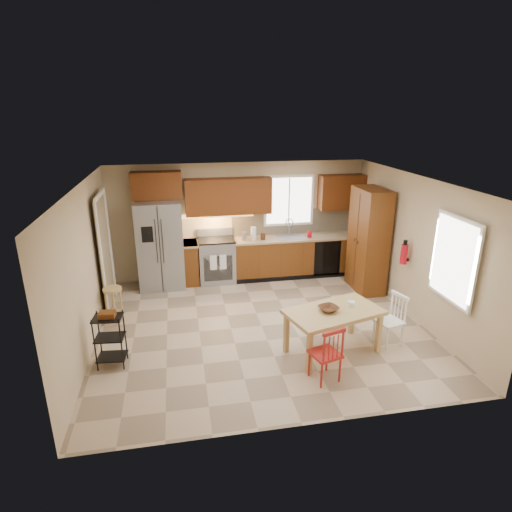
{
  "coord_description": "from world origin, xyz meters",
  "views": [
    {
      "loc": [
        -1.31,
        -6.47,
        3.6
      ],
      "look_at": [
        -0.02,
        0.4,
        1.15
      ],
      "focal_mm": 30.0,
      "sensor_mm": 36.0,
      "label": 1
    }
  ],
  "objects_px": {
    "dining_table": "(333,332)",
    "table_bowl": "(328,311)",
    "soap_bottle": "(309,233)",
    "chair_white": "(389,321)",
    "range_stove": "(217,261)",
    "chair_red": "(325,353)",
    "pantry": "(368,240)",
    "fire_extinguisher": "(404,254)",
    "bar_stool": "(114,305)",
    "refrigerator": "(161,245)",
    "utility_cart": "(110,340)",
    "table_jar": "(351,305)"
  },
  "relations": [
    {
      "from": "dining_table",
      "to": "table_bowl",
      "type": "bearing_deg",
      "value": 164.06
    },
    {
      "from": "pantry",
      "to": "bar_stool",
      "type": "xyz_separation_m",
      "value": [
        -4.93,
        -0.59,
        -0.72
      ]
    },
    {
      "from": "refrigerator",
      "to": "pantry",
      "type": "relative_size",
      "value": 0.87
    },
    {
      "from": "pantry",
      "to": "table_jar",
      "type": "bearing_deg",
      "value": -119.87
    },
    {
      "from": "utility_cart",
      "to": "refrigerator",
      "type": "bearing_deg",
      "value": 82.01
    },
    {
      "from": "range_stove",
      "to": "pantry",
      "type": "height_order",
      "value": "pantry"
    },
    {
      "from": "soap_bottle",
      "to": "table_bowl",
      "type": "bearing_deg",
      "value": -102.08
    },
    {
      "from": "range_stove",
      "to": "chair_red",
      "type": "relative_size",
      "value": 1.1
    },
    {
      "from": "range_stove",
      "to": "dining_table",
      "type": "height_order",
      "value": "range_stove"
    },
    {
      "from": "pantry",
      "to": "chair_white",
      "type": "bearing_deg",
      "value": -104.96
    },
    {
      "from": "dining_table",
      "to": "utility_cart",
      "type": "bearing_deg",
      "value": 159.63
    },
    {
      "from": "soap_bottle",
      "to": "pantry",
      "type": "bearing_deg",
      "value": -43.45
    },
    {
      "from": "fire_extinguisher",
      "to": "utility_cart",
      "type": "relative_size",
      "value": 0.44
    },
    {
      "from": "range_stove",
      "to": "soap_bottle",
      "type": "distance_m",
      "value": 2.1
    },
    {
      "from": "chair_red",
      "to": "bar_stool",
      "type": "distance_m",
      "value": 3.8
    },
    {
      "from": "soap_bottle",
      "to": "chair_white",
      "type": "bearing_deg",
      "value": -83.0
    },
    {
      "from": "refrigerator",
      "to": "soap_bottle",
      "type": "bearing_deg",
      "value": -0.45
    },
    {
      "from": "chair_red",
      "to": "bar_stool",
      "type": "relative_size",
      "value": 1.28
    },
    {
      "from": "fire_extinguisher",
      "to": "chair_white",
      "type": "height_order",
      "value": "fire_extinguisher"
    },
    {
      "from": "refrigerator",
      "to": "pantry",
      "type": "height_order",
      "value": "pantry"
    },
    {
      "from": "table_bowl",
      "to": "utility_cart",
      "type": "height_order",
      "value": "utility_cart"
    },
    {
      "from": "pantry",
      "to": "table_bowl",
      "type": "distance_m",
      "value": 2.75
    },
    {
      "from": "refrigerator",
      "to": "table_bowl",
      "type": "relative_size",
      "value": 6.33
    },
    {
      "from": "soap_bottle",
      "to": "chair_red",
      "type": "xyz_separation_m",
      "value": [
        -0.93,
        -3.75,
        -0.58
      ]
    },
    {
      "from": "pantry",
      "to": "fire_extinguisher",
      "type": "distance_m",
      "value": 1.07
    },
    {
      "from": "fire_extinguisher",
      "to": "soap_bottle",
      "type": "bearing_deg",
      "value": 120.53
    },
    {
      "from": "fire_extinguisher",
      "to": "refrigerator",
      "type": "bearing_deg",
      "value": 155.48
    },
    {
      "from": "utility_cart",
      "to": "table_jar",
      "type": "bearing_deg",
      "value": 2.76
    },
    {
      "from": "fire_extinguisher",
      "to": "table_bowl",
      "type": "bearing_deg",
      "value": -147.55
    },
    {
      "from": "table_bowl",
      "to": "bar_stool",
      "type": "distance_m",
      "value": 3.71
    },
    {
      "from": "range_stove",
      "to": "table_jar",
      "type": "height_order",
      "value": "range_stove"
    },
    {
      "from": "table_jar",
      "to": "bar_stool",
      "type": "height_order",
      "value": "table_jar"
    },
    {
      "from": "refrigerator",
      "to": "chair_white",
      "type": "relative_size",
      "value": 2.18
    },
    {
      "from": "bar_stool",
      "to": "utility_cart",
      "type": "bearing_deg",
      "value": -63.18
    },
    {
      "from": "range_stove",
      "to": "chair_red",
      "type": "distance_m",
      "value": 3.99
    },
    {
      "from": "fire_extinguisher",
      "to": "chair_white",
      "type": "distance_m",
      "value": 1.51
    },
    {
      "from": "dining_table",
      "to": "utility_cart",
      "type": "relative_size",
      "value": 1.74
    },
    {
      "from": "fire_extinguisher",
      "to": "table_jar",
      "type": "height_order",
      "value": "fire_extinguisher"
    },
    {
      "from": "range_stove",
      "to": "dining_table",
      "type": "relative_size",
      "value": 0.65
    },
    {
      "from": "refrigerator",
      "to": "utility_cart",
      "type": "distance_m",
      "value": 3.0
    },
    {
      "from": "chair_white",
      "to": "bar_stool",
      "type": "bearing_deg",
      "value": 54.34
    },
    {
      "from": "chair_white",
      "to": "table_jar",
      "type": "relative_size",
      "value": 7.56
    },
    {
      "from": "range_stove",
      "to": "bar_stool",
      "type": "height_order",
      "value": "range_stove"
    },
    {
      "from": "dining_table",
      "to": "soap_bottle",
      "type": "bearing_deg",
      "value": 63.55
    },
    {
      "from": "pantry",
      "to": "table_jar",
      "type": "relative_size",
      "value": 19.03
    },
    {
      "from": "dining_table",
      "to": "bar_stool",
      "type": "bearing_deg",
      "value": 138.74
    },
    {
      "from": "range_stove",
      "to": "table_bowl",
      "type": "distance_m",
      "value": 3.48
    },
    {
      "from": "soap_bottle",
      "to": "chair_white",
      "type": "relative_size",
      "value": 0.23
    },
    {
      "from": "refrigerator",
      "to": "table_jar",
      "type": "bearing_deg",
      "value": -46.19
    },
    {
      "from": "fire_extinguisher",
      "to": "table_bowl",
      "type": "distance_m",
      "value": 2.19
    }
  ]
}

